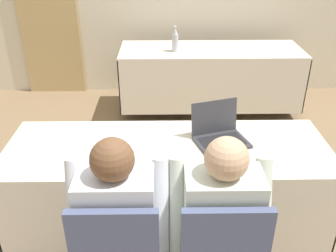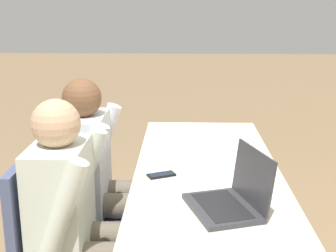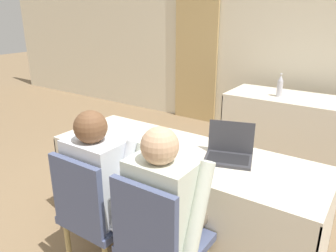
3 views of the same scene
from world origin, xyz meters
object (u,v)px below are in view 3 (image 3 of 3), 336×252
Objects in this scene: person_checkered_shirt at (105,183)px; person_white_shirt at (168,207)px; laptop at (229,153)px; water_bottle at (280,86)px; chair_near_left at (95,211)px; chair_near_right at (158,241)px; cell_phone at (163,161)px.

person_checkered_shirt is 1.00× the size of person_white_shirt.
person_checkered_shirt reaches higher than laptop.
laptop is 0.32× the size of person_white_shirt.
chair_near_left is at bearing -97.71° from water_bottle.
person_white_shirt is at bearing -115.30° from laptop.
person_white_shirt is (0.50, 0.10, 0.16)m from chair_near_left.
person_white_shirt reaches higher than chair_near_left.
laptop is 0.79m from chair_near_right.
chair_near_right is at bearing -86.94° from water_bottle.
chair_near_left is 1.00× the size of chair_near_right.
person_white_shirt is (0.14, -2.54, -0.21)m from water_bottle.
person_white_shirt reaches higher than chair_near_right.
water_bottle is at bearing -97.71° from chair_near_left.
laptop is 0.41× the size of chair_near_left.
chair_near_right is 0.78× the size of person_white_shirt.
chair_near_right is at bearing -180.00° from chair_near_left.
cell_phone is 0.41m from person_checkered_shirt.
cell_phone is 0.52× the size of water_bottle.
laptop is at bearing -128.70° from chair_near_left.
laptop is at bearing -96.46° from chair_near_right.
water_bottle is at bearing 78.87° from laptop.
chair_near_right is (0.14, -2.65, -0.37)m from water_bottle.
cell_phone is at bearing -58.24° from chair_near_right.
person_checkered_shirt is (-0.50, 0.10, 0.16)m from chair_near_right.
cell_phone is 0.15× the size of chair_near_right.
cell_phone is 0.15× the size of chair_near_left.
water_bottle reaches higher than cell_phone.
cell_phone is 0.44m from person_white_shirt.
person_checkered_shirt is (0.00, 0.10, 0.16)m from chair_near_left.
chair_near_left is (-0.58, -0.73, -0.29)m from laptop.
water_bottle is at bearing -86.82° from person_white_shirt.
chair_near_right is at bearing -83.27° from cell_phone.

